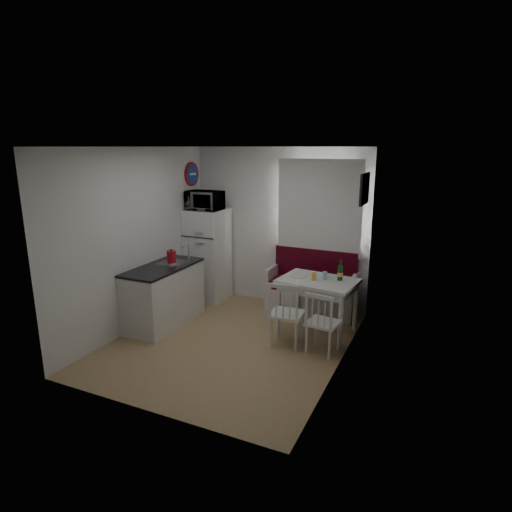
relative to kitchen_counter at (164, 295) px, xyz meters
The scene contains 22 objects.
floor 1.29m from the kitchen_counter, ahead, with size 3.00×3.50×0.02m, color tan.
ceiling 2.46m from the kitchen_counter, ahead, with size 3.00×3.50×0.02m, color white.
wall_back 2.17m from the kitchen_counter, 53.04° to the left, with size 3.00×0.02×2.60m, color white.
wall_front 2.41m from the kitchen_counter, 57.81° to the right, with size 3.00×0.02×2.60m, color white.
wall_left 0.91m from the kitchen_counter, 152.61° to the right, with size 0.02×3.50×2.60m, color white.
wall_right 2.83m from the kitchen_counter, ahead, with size 0.02×3.50×2.60m, color white.
window 2.72m from the kitchen_counter, 39.47° to the left, with size 1.22×0.06×1.47m, color silver.
curtain 2.71m from the kitchen_counter, 38.19° to the left, with size 1.35×0.02×1.50m, color white.
kitchen_counter is the anchor object (origin of this frame).
wall_sign 2.15m from the kitchen_counter, 101.80° to the left, with size 0.40×0.40×0.03m, color navy.
picture_frame 3.25m from the kitchen_counter, 19.45° to the left, with size 0.04×0.52×0.42m, color black.
bench 2.31m from the kitchen_counter, 35.98° to the left, with size 1.42×0.55×1.01m.
dining_table 2.28m from the kitchen_counter, 17.04° to the left, with size 1.13×0.85×0.79m.
chair_left 1.92m from the kitchen_counter, ahead, with size 0.46×0.44×0.49m.
chair_right 2.42m from the kitchen_counter, ahead, with size 0.43×0.42×0.45m.
fridge 1.29m from the kitchen_counter, 89.10° to the left, with size 0.63×0.63×1.57m, color white.
microwave 1.75m from the kitchen_counter, 89.06° to the left, with size 0.57×0.39×0.32m, color white.
kettle 0.58m from the kitchen_counter, 72.86° to the left, with size 0.16×0.16×0.22m, color #A70D15.
wine_bottle 2.61m from the kitchen_counter, 17.32° to the left, with size 0.07×0.07×0.29m, color #144117, non-canonical shape.
drinking_glass_orange 2.24m from the kitchen_counter, 16.18° to the left, with size 0.06×0.06×0.11m, color #FFAC2A.
drinking_glass_blue 2.39m from the kitchen_counter, 17.63° to the left, with size 0.07×0.07×0.11m, color #8DC6F0.
plate 2.02m from the kitchen_counter, 20.13° to the left, with size 0.22×0.22×0.02m, color white.
Camera 1 is at (2.56, -4.75, 2.60)m, focal length 30.00 mm.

